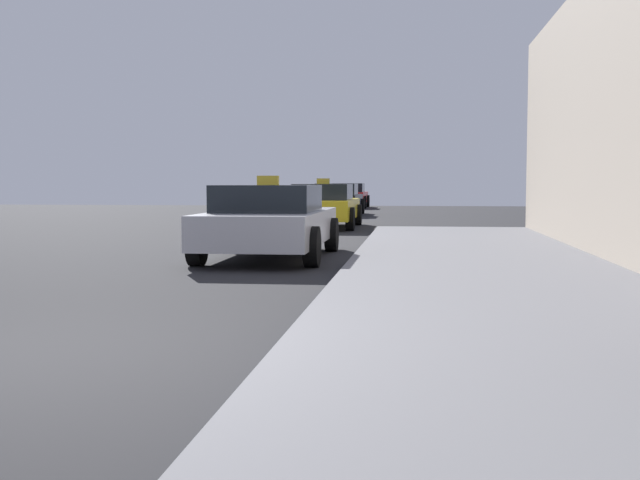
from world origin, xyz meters
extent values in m
plane|color=#232326|center=(0.00, 0.00, 0.00)|extent=(80.00, 80.00, 0.00)
cube|color=slate|center=(4.00, 0.00, 0.07)|extent=(4.00, 32.00, 0.15)
cube|color=#B7B7BF|center=(0.50, 8.33, 0.54)|extent=(1.83, 4.59, 0.55)
cube|color=black|center=(0.50, 8.10, 1.04)|extent=(1.61, 2.07, 0.45)
cube|color=yellow|center=(0.50, 8.10, 1.35)|extent=(0.36, 0.14, 0.16)
cylinder|color=black|center=(-0.42, 9.80, 0.32)|extent=(0.22, 0.64, 0.64)
cylinder|color=black|center=(1.41, 9.80, 0.32)|extent=(0.22, 0.64, 0.64)
cylinder|color=black|center=(-0.42, 6.86, 0.32)|extent=(0.22, 0.64, 0.64)
cylinder|color=black|center=(1.41, 6.86, 0.32)|extent=(0.22, 0.64, 0.64)
cube|color=yellow|center=(0.35, 17.84, 0.54)|extent=(1.76, 4.52, 0.55)
cube|color=black|center=(0.35, 17.62, 1.04)|extent=(1.55, 2.03, 0.45)
cube|color=yellow|center=(0.35, 17.62, 1.35)|extent=(0.36, 0.14, 0.16)
cylinder|color=black|center=(-0.53, 19.29, 0.32)|extent=(0.22, 0.64, 0.64)
cylinder|color=black|center=(1.23, 19.29, 0.32)|extent=(0.22, 0.64, 0.64)
cylinder|color=black|center=(-0.53, 16.40, 0.32)|extent=(0.22, 0.64, 0.64)
cylinder|color=black|center=(1.23, 16.40, 0.32)|extent=(0.22, 0.64, 0.64)
cube|color=black|center=(-0.14, 26.91, 0.54)|extent=(1.77, 4.50, 0.55)
cube|color=black|center=(-0.14, 26.69, 1.04)|extent=(1.56, 2.03, 0.45)
cylinder|color=black|center=(-1.02, 28.36, 0.32)|extent=(0.22, 0.64, 0.64)
cylinder|color=black|center=(0.75, 28.36, 0.32)|extent=(0.22, 0.64, 0.64)
cylinder|color=black|center=(-1.02, 25.47, 0.32)|extent=(0.22, 0.64, 0.64)
cylinder|color=black|center=(0.75, 25.47, 0.32)|extent=(0.22, 0.64, 0.64)
cube|color=red|center=(-0.43, 36.16, 0.54)|extent=(1.74, 4.26, 0.55)
cube|color=black|center=(-0.43, 35.95, 1.04)|extent=(1.53, 1.92, 0.45)
cylinder|color=black|center=(-1.30, 37.52, 0.32)|extent=(0.22, 0.64, 0.64)
cylinder|color=black|center=(0.44, 37.52, 0.32)|extent=(0.22, 0.64, 0.64)
cylinder|color=black|center=(-1.30, 34.80, 0.32)|extent=(0.22, 0.64, 0.64)
cylinder|color=black|center=(0.44, 34.80, 0.32)|extent=(0.22, 0.64, 0.64)
camera|label=1|loc=(3.00, -5.47, 1.32)|focal=45.29mm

